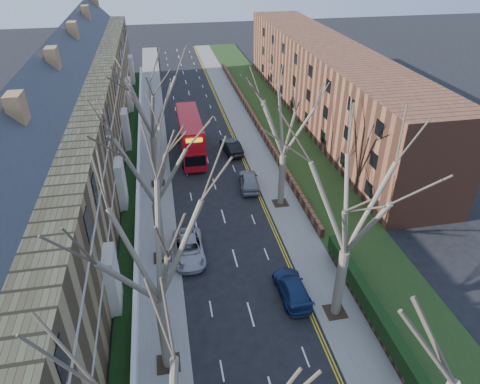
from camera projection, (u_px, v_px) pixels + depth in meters
pavement_left at (153, 141)px, 53.39m from camera, size 3.00×102.00×0.12m
pavement_right at (247, 133)px, 55.32m from camera, size 3.00×102.00×0.12m
terrace_left at (72, 129)px, 42.60m from camera, size 9.70×78.00×13.60m
flats_right at (324, 82)px, 57.96m from camera, size 13.97×54.00×10.00m
wall_hedge_right at (411, 374)px, 24.00m from camera, size 0.70×24.00×1.80m
front_wall_left at (139, 167)px, 46.12m from camera, size 0.30×78.00×1.00m
grass_verge_right at (281, 130)px, 56.00m from camera, size 6.00×102.00×0.06m
tree_left_mid at (152, 239)px, 20.82m from camera, size 10.50×10.50×14.71m
tree_left_far at (150, 155)px, 29.37m from camera, size 10.15×10.15×14.22m
tree_left_dist at (148, 95)px, 39.27m from camera, size 10.50×10.50×14.71m
tree_right_mid at (354, 195)px, 24.33m from camera, size 10.50×10.50×14.71m
tree_right_far at (286, 113)px, 36.24m from camera, size 10.15×10.15×14.22m
double_decker_bus at (191, 137)px, 49.22m from camera, size 2.76×10.73×4.50m
car_left_far at (189, 249)px, 34.11m from camera, size 2.41×5.21×1.45m
car_right_near at (292, 288)px, 30.38m from camera, size 1.99×4.77×1.38m
car_right_mid at (249, 180)px, 43.36m from camera, size 2.34×4.81×1.58m
car_right_far at (231, 147)px, 50.26m from camera, size 2.24×4.84×1.54m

